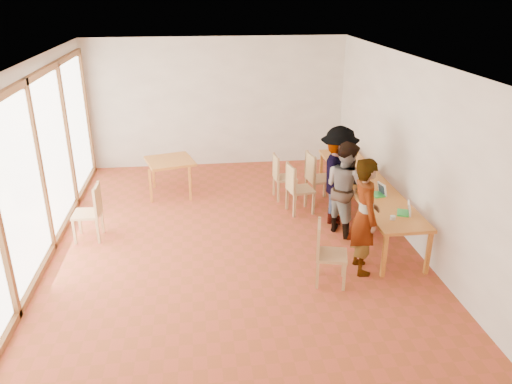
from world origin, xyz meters
TOP-DOWN VIEW (x-y plane):
  - ground at (0.00, 0.00)m, footprint 8.00×8.00m
  - wall_back at (0.00, 4.00)m, footprint 6.00×0.10m
  - wall_front at (0.00, -4.00)m, footprint 6.00×0.10m
  - wall_right at (3.00, 0.00)m, footprint 0.10×8.00m
  - window_wall at (-2.96, 0.00)m, footprint 0.10×8.00m
  - ceiling at (0.00, 0.00)m, footprint 6.00×8.00m
  - communal_table at (2.50, 0.49)m, footprint 0.80×4.00m
  - side_table at (-1.08, 2.18)m, footprint 0.90×0.90m
  - chair_near at (1.24, -1.49)m, footprint 0.54×0.54m
  - chair_mid at (1.29, 0.95)m, footprint 0.52×0.52m
  - chair_far at (1.13, 1.68)m, footprint 0.46×0.46m
  - chair_empty at (1.77, 1.39)m, footprint 0.55×0.55m
  - chair_spare at (-2.31, 0.33)m, footprint 0.46×0.46m
  - person_near at (1.89, -1.21)m, footprint 0.44×0.66m
  - person_mid at (1.99, 0.09)m, footprint 0.90×0.99m
  - person_far at (1.96, 0.49)m, footprint 0.95×1.29m
  - laptop_near at (2.67, -0.90)m, footprint 0.29×0.30m
  - laptop_mid at (2.53, -0.12)m, footprint 0.26×0.28m
  - laptop_far at (2.62, 0.96)m, footprint 0.29×0.30m
  - yellow_mug at (2.45, 2.17)m, footprint 0.14×0.14m
  - green_bottle at (2.22, 1.85)m, footprint 0.07×0.07m
  - clear_glass at (2.26, 1.65)m, footprint 0.07×0.07m
  - condiment_cup at (2.39, -1.07)m, footprint 0.08×0.08m
  - pink_phone at (2.68, 1.37)m, footprint 0.05×0.10m
  - black_pouch at (2.33, 0.52)m, footprint 0.16×0.26m

SIDE VIEW (x-z plane):
  - ground at x=0.00m, z-range 0.00..0.00m
  - chair_far at x=1.13m, z-range 0.32..0.81m
  - chair_near at x=1.24m, z-range 0.33..0.83m
  - chair_mid at x=1.29m, z-range 0.34..0.85m
  - chair_spare at x=-2.31m, z-range 0.34..0.85m
  - chair_empty at x=1.77m, z-range 0.36..0.91m
  - side_table at x=-1.08m, z-range 0.29..1.04m
  - communal_table at x=2.50m, z-range 0.33..1.08m
  - pink_phone at x=2.68m, z-range 0.75..0.76m
  - condiment_cup at x=2.39m, z-range 0.75..0.81m
  - clear_glass at x=2.26m, z-range 0.75..0.84m
  - black_pouch at x=2.33m, z-range 0.75..0.84m
  - yellow_mug at x=2.45m, z-range 0.75..0.85m
  - laptop_near at x=2.67m, z-range 0.70..0.91m
  - laptop_mid at x=2.53m, z-range 0.70..0.91m
  - laptop_far at x=2.62m, z-range 0.70..0.91m
  - person_mid at x=1.99m, z-range 0.00..1.65m
  - green_bottle at x=2.22m, z-range 0.75..1.03m
  - person_far at x=1.96m, z-range 0.00..1.80m
  - person_near at x=1.89m, z-range 0.00..1.80m
  - wall_back at x=0.00m, z-range 0.00..3.00m
  - wall_front at x=0.00m, z-range 0.00..3.00m
  - wall_right at x=3.00m, z-range 0.00..3.00m
  - window_wall at x=-2.96m, z-range 0.00..3.00m
  - ceiling at x=0.00m, z-range 3.00..3.04m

